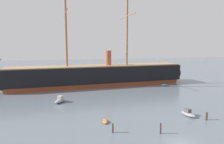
# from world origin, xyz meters

# --- Properties ---
(tall_ship) EXTENTS (75.27, 15.79, 36.20)m
(tall_ship) POSITION_xyz_m (-3.21, 45.44, 3.88)
(tall_ship) COLOR brown
(tall_ship) RESTS_ON ground
(dinghy_foreground_left) EXTENTS (1.25, 2.27, 0.51)m
(dinghy_foreground_left) POSITION_xyz_m (-8.75, 11.10, 0.26)
(dinghy_foreground_left) COLOR orange
(dinghy_foreground_left) RESTS_ON ground
(motorboat_foreground_right) EXTENTS (2.13, 3.76, 1.49)m
(motorboat_foreground_right) POSITION_xyz_m (8.36, 9.93, 0.52)
(motorboat_foreground_right) COLOR gray
(motorboat_foreground_right) RESTS_ON ground
(motorboat_mid_left) EXTENTS (3.36, 4.26, 1.66)m
(motorboat_mid_left) POSITION_xyz_m (-16.86, 26.91, 0.58)
(motorboat_mid_left) COLOR gray
(motorboat_mid_left) RESTS_ON ground
(dinghy_alongside_stern) EXTENTS (2.83, 1.73, 0.62)m
(dinghy_alongside_stern) POSITION_xyz_m (19.81, 38.73, 0.31)
(dinghy_alongside_stern) COLOR #236670
(dinghy_alongside_stern) RESTS_ON ground
(dinghy_far_left) EXTENTS (1.95, 1.23, 0.43)m
(dinghy_far_left) POSITION_xyz_m (-29.59, 53.47, 0.22)
(dinghy_far_left) COLOR #236670
(dinghy_far_left) RESTS_ON ground
(mooring_piling_nearest) EXTENTS (0.28, 0.28, 1.57)m
(mooring_piling_nearest) POSITION_xyz_m (-8.56, 6.56, 0.79)
(mooring_piling_nearest) COLOR #423323
(mooring_piling_nearest) RESTS_ON ground
(mooring_piling_left_pair) EXTENTS (0.24, 0.24, 1.80)m
(mooring_piling_left_pair) POSITION_xyz_m (-1.17, 4.18, 0.90)
(mooring_piling_left_pair) COLOR #382B1E
(mooring_piling_left_pair) RESTS_ON ground
(mooring_piling_right_pair) EXTENTS (0.38, 0.38, 1.50)m
(mooring_piling_right_pair) POSITION_xyz_m (10.40, 7.22, 0.75)
(mooring_piling_right_pair) COLOR #423323
(mooring_piling_right_pair) RESTS_ON ground
(seagull_in_flight) EXTENTS (0.75, 1.25, 0.14)m
(seagull_in_flight) POSITION_xyz_m (9.83, 25.68, 10.63)
(seagull_in_flight) COLOR silver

